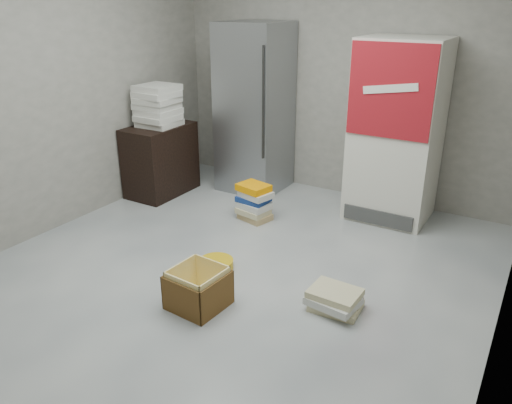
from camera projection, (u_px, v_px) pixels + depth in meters
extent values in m
plane|color=beige|center=(213.00, 287.00, 3.97)|extent=(5.00, 5.00, 0.00)
cube|color=#9D978E|center=(343.00, 71.00, 5.42)|extent=(4.00, 0.04, 2.80)
cube|color=#9D978E|center=(23.00, 88.00, 4.39)|extent=(0.04, 5.00, 2.80)
cube|color=#97999E|center=(255.00, 109.00, 5.73)|extent=(0.70, 0.70, 1.90)
cylinder|color=#333333|center=(263.00, 104.00, 5.23)|extent=(0.02, 0.02, 1.19)
cube|color=silver|center=(396.00, 132.00, 4.96)|extent=(0.80, 0.70, 1.80)
cube|color=maroon|center=(390.00, 91.00, 4.50)|extent=(0.78, 0.02, 0.85)
cube|color=white|center=(390.00, 89.00, 4.48)|extent=(0.50, 0.01, 0.14)
cube|color=#3F3F3F|center=(377.00, 218.00, 4.98)|extent=(0.70, 0.02, 0.15)
cube|color=black|center=(161.00, 160.00, 5.75)|extent=(0.50, 0.80, 0.80)
cube|color=silver|center=(160.00, 123.00, 5.59)|extent=(0.41, 0.41, 0.06)
cube|color=silver|center=(158.00, 118.00, 5.54)|extent=(0.41, 0.41, 0.06)
cube|color=silver|center=(158.00, 112.00, 5.54)|extent=(0.40, 0.40, 0.06)
cube|color=silver|center=(157.00, 106.00, 5.52)|extent=(0.42, 0.42, 0.06)
cube|color=silver|center=(157.00, 100.00, 5.48)|extent=(0.41, 0.41, 0.06)
cube|color=silver|center=(157.00, 94.00, 5.45)|extent=(0.42, 0.42, 0.06)
cube|color=silver|center=(157.00, 88.00, 5.44)|extent=(0.41, 0.41, 0.06)
cube|color=tan|center=(255.00, 216.00, 5.17)|extent=(0.35, 0.31, 0.06)
cube|color=beige|center=(253.00, 211.00, 5.15)|extent=(0.34, 0.29, 0.06)
cube|color=silver|center=(254.00, 205.00, 5.13)|extent=(0.35, 0.30, 0.07)
cube|color=navy|center=(253.00, 199.00, 5.12)|extent=(0.32, 0.27, 0.06)
cube|color=silver|center=(256.00, 194.00, 5.08)|extent=(0.35, 0.31, 0.06)
cube|color=#FF9702|center=(254.00, 188.00, 5.07)|extent=(0.35, 0.30, 0.07)
cube|color=beige|center=(336.00, 305.00, 3.69)|extent=(0.37, 0.30, 0.05)
cube|color=silver|center=(333.00, 301.00, 3.65)|extent=(0.38, 0.32, 0.06)
cube|color=beige|center=(335.00, 293.00, 3.64)|extent=(0.36, 0.29, 0.05)
cube|color=yellow|center=(199.00, 305.00, 3.73)|extent=(0.38, 0.38, 0.01)
cube|color=brown|center=(214.00, 279.00, 3.82)|extent=(0.38, 0.04, 0.27)
cube|color=brown|center=(181.00, 301.00, 3.54)|extent=(0.38, 0.04, 0.27)
cube|color=brown|center=(180.00, 282.00, 3.78)|extent=(0.04, 0.38, 0.27)
cube|color=brown|center=(218.00, 298.00, 3.59)|extent=(0.04, 0.38, 0.27)
cube|color=yellow|center=(213.00, 278.00, 3.80)|extent=(0.35, 0.04, 0.31)
cube|color=yellow|center=(182.00, 298.00, 3.55)|extent=(0.35, 0.04, 0.31)
cube|color=yellow|center=(181.00, 281.00, 3.77)|extent=(0.04, 0.35, 0.31)
cube|color=yellow|center=(216.00, 295.00, 3.59)|extent=(0.04, 0.35, 0.31)
cylinder|color=gold|center=(216.00, 264.00, 4.23)|extent=(0.29, 0.29, 0.08)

